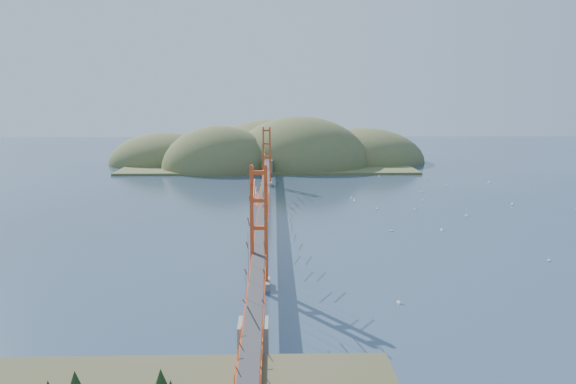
{
  "coord_description": "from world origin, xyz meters",
  "views": [
    {
      "loc": [
        1.41,
        -80.86,
        18.09
      ],
      "look_at": [
        3.46,
        0.0,
        3.92
      ],
      "focal_mm": 35.0,
      "sensor_mm": 36.0,
      "label": 1
    }
  ],
  "objects_px": {
    "sailboat_0": "(442,229)",
    "sailboat_1": "(415,209)",
    "fort": "(259,373)",
    "bridge": "(264,171)"
  },
  "relations": [
    {
      "from": "sailboat_1",
      "to": "bridge",
      "type": "bearing_deg",
      "value": -167.07
    },
    {
      "from": "sailboat_1",
      "to": "fort",
      "type": "bearing_deg",
      "value": -113.56
    },
    {
      "from": "bridge",
      "to": "sailboat_1",
      "type": "xyz_separation_m",
      "value": [
        23.7,
        5.44,
        -6.86
      ]
    },
    {
      "from": "fort",
      "to": "sailboat_1",
      "type": "xyz_separation_m",
      "value": [
        23.3,
        53.42,
        -0.52
      ]
    },
    {
      "from": "fort",
      "to": "sailboat_0",
      "type": "distance_m",
      "value": 46.27
    },
    {
      "from": "fort",
      "to": "sailboat_1",
      "type": "bearing_deg",
      "value": 66.44
    },
    {
      "from": "fort",
      "to": "bridge",
      "type": "bearing_deg",
      "value": 90.48
    },
    {
      "from": "bridge",
      "to": "sailboat_0",
      "type": "relative_size",
      "value": 134.96
    },
    {
      "from": "bridge",
      "to": "sailboat_0",
      "type": "bearing_deg",
      "value": -18.83
    },
    {
      "from": "sailboat_0",
      "to": "sailboat_1",
      "type": "bearing_deg",
      "value": 91.2
    }
  ]
}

